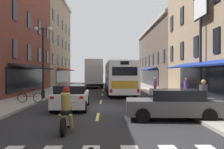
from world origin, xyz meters
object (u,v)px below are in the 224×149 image
pedestrian_mid (204,97)px  pedestrian_far (186,88)px  transit_bus (119,77)px  sedan_mid (97,81)px  street_lamp_twin (43,59)px  billboard_sign (201,21)px  box_truck (94,74)px  bicycle_near (30,97)px  motorcycle_rider (66,112)px  sedan_far (71,97)px  pedestrian_near (155,85)px  sedan_near (173,104)px

pedestrian_mid → pedestrian_far: bearing=73.1°
transit_bus → sedan_mid: size_ratio=2.51×
transit_bus → street_lamp_twin: bearing=-136.0°
transit_bus → pedestrian_far: transit_bus is taller
billboard_sign → box_truck: 21.21m
bicycle_near → street_lamp_twin: size_ratio=0.30×
motorcycle_rider → bicycle_near: 9.05m
sedan_far → motorcycle_rider: motorcycle_rider is taller
motorcycle_rider → pedestrian_far: (7.59, 10.47, 0.28)m
sedan_mid → pedestrian_far: pedestrian_far is taller
sedan_far → pedestrian_near: bearing=53.8°
transit_bus → pedestrian_near: 4.05m
transit_bus → pedestrian_far: (4.86, -7.02, -0.75)m
sedan_far → street_lamp_twin: bearing=119.6°
billboard_sign → box_truck: billboard_sign is taller
sedan_far → bicycle_near: bearing=145.8°
sedan_mid → bicycle_near: 29.15m
sedan_far → pedestrian_far: bearing=27.7°
box_truck → pedestrian_near: 14.07m
pedestrian_far → bicycle_near: bearing=73.5°
billboard_sign → sedan_far: 10.41m
bicycle_near → pedestrian_far: bearing=11.1°
box_truck → street_lamp_twin: street_lamp_twin is taller
box_truck → bicycle_near: (-3.37, -19.58, -1.55)m
billboard_sign → pedestrian_mid: 8.17m
transit_bus → sedan_mid: bearing=98.6°
street_lamp_twin → sedan_far: bearing=-60.4°
bicycle_near → pedestrian_near: 12.14m
sedan_far → pedestrian_near: 11.41m
billboard_sign → street_lamp_twin: 12.25m
transit_bus → motorcycle_rider: 17.73m
sedan_near → motorcycle_rider: 5.13m
bicycle_near → sedan_near: bearing=-35.3°
transit_bus → sedan_near: size_ratio=2.80×
sedan_far → street_lamp_twin: (-2.96, 5.21, 2.54)m
bicycle_near → street_lamp_twin: (0.11, 3.13, 2.77)m
pedestrian_far → street_lamp_twin: 11.47m
billboard_sign → bicycle_near: size_ratio=4.36×
bicycle_near → pedestrian_far: 11.54m
pedestrian_near → street_lamp_twin: size_ratio=0.28×
sedan_far → motorcycle_rider: size_ratio=2.31×
pedestrian_mid → pedestrian_far: size_ratio=1.03×
billboard_sign → street_lamp_twin: billboard_sign is taller
transit_bus → box_truck: box_truck is taller
billboard_sign → pedestrian_far: (-0.49, 1.74, -4.80)m
billboard_sign → transit_bus: size_ratio=0.62×
pedestrian_far → street_lamp_twin: size_ratio=0.29×
sedan_far → pedestrian_far: pedestrian_far is taller
box_truck → sedan_near: (4.89, -25.43, -1.34)m
sedan_far → bicycle_near: size_ratio=2.79×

